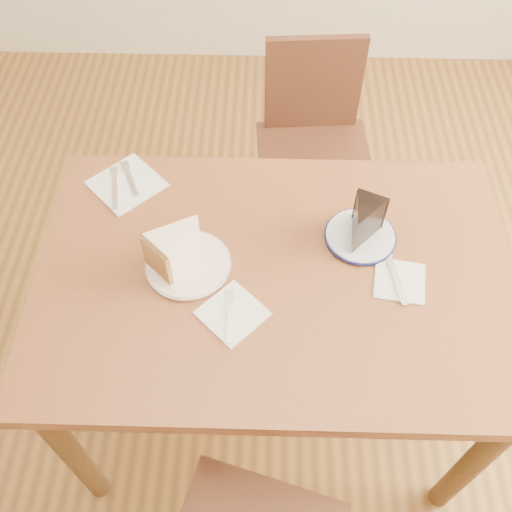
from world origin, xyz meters
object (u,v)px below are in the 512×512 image
Objects in this scene: carrot_cake at (179,245)px; chocolate_cake at (362,225)px; table at (275,293)px; plate_navy at (360,236)px; plate_cream at (188,264)px; chair_far at (313,147)px.

chocolate_cake is at bearing 53.26° from carrot_cake.
table is 0.27m from plate_navy.
carrot_cake reaches higher than table.
chair_far is at bearing 64.44° from plate_cream.
plate_cream is (-0.36, -0.75, 0.30)m from chair_far.
chair_far is 0.72m from plate_navy.
chocolate_cake is (0.43, 0.09, 0.06)m from plate_cream.
plate_cream is at bearing 176.81° from table.
carrot_cake is (-0.02, 0.02, 0.05)m from plate_cream.
plate_navy is at bearing 54.31° from carrot_cake.
chocolate_cake is (0.45, 0.07, 0.00)m from carrot_cake.
chair_far reaches higher than table.
plate_cream is at bearing -1.44° from carrot_cake.
plate_cream is 1.80× the size of chocolate_cake.
plate_cream is 0.45m from plate_navy.
table is at bearing 36.59° from carrot_cake.
plate_navy is 0.06m from chocolate_cake.
carrot_cake is at bearing 172.52° from table.
chair_far is 4.04× the size of plate_cream.
carrot_cake is 1.15× the size of chocolate_cake.
chair_far is at bearing 79.53° from table.
chocolate_cake reaches higher than chair_far.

